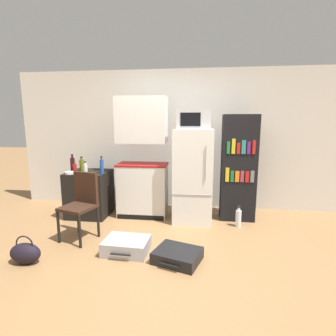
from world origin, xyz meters
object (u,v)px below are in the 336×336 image
at_px(suitcase_large_flat, 127,246).
at_px(bottle_ketchup_red, 75,168).
at_px(side_table, 90,193).
at_px(bookshelf, 238,168).
at_px(bottle_blue_soda, 102,166).
at_px(refrigerator, 193,175).
at_px(chair, 82,200).
at_px(water_bottle_front, 238,218).
at_px(suitcase_small_flat, 177,256).
at_px(bottle_olive_oil, 82,165).
at_px(handbag, 25,253).
at_px(bottle_clear_short, 85,169).
at_px(bottle_wine_dark, 73,164).
at_px(bowl, 70,173).
at_px(microwave, 194,119).
at_px(kitchen_hutch, 142,162).

bearing_deg(suitcase_large_flat, bottle_ketchup_red, 139.32).
bearing_deg(side_table, bottle_ketchup_red, -156.79).
xyz_separation_m(bookshelf, bottle_blue_soda, (-2.21, -0.27, 0.03)).
bearing_deg(refrigerator, side_table, -179.73).
bearing_deg(bookshelf, bottle_blue_soda, -173.11).
xyz_separation_m(chair, water_bottle_front, (2.20, 0.65, -0.40)).
xyz_separation_m(bottle_ketchup_red, suitcase_large_flat, (1.19, -1.13, -0.76)).
relative_size(bookshelf, suitcase_small_flat, 2.79).
xyz_separation_m(bottle_blue_soda, bottle_olive_oil, (-0.40, 0.13, -0.01)).
xyz_separation_m(bottle_ketchup_red, handbag, (0.12, -1.52, -0.72)).
bearing_deg(side_table, bottle_clear_short, -76.92).
relative_size(refrigerator, bottle_olive_oil, 5.84).
distance_m(bottle_wine_dark, bowl, 0.24).
height_order(microwave, bottle_clear_short, microwave).
bearing_deg(bookshelf, handbag, -145.78).
bearing_deg(bottle_blue_soda, bowl, -167.40).
bearing_deg(microwave, water_bottle_front, -17.17).
bearing_deg(water_bottle_front, chair, -163.47).
bearing_deg(bottle_ketchup_red, side_table, 23.21).
xyz_separation_m(bottle_wine_dark, suitcase_small_flat, (1.91, -1.33, -0.82)).
bearing_deg(microwave, bowl, -173.13).
relative_size(chair, suitcase_large_flat, 1.63).
distance_m(suitcase_large_flat, suitcase_small_flat, 0.66).
distance_m(bottle_ketchup_red, bottle_blue_soda, 0.49).
relative_size(kitchen_hutch, handbag, 5.54).
distance_m(bottle_clear_short, bowl, 0.27).
bearing_deg(bottle_olive_oil, bottle_ketchup_red, -131.06).
xyz_separation_m(bowl, suitcase_large_flat, (1.21, -0.98, -0.70)).
relative_size(bottle_wine_dark, bottle_olive_oil, 1.16).
bearing_deg(chair, bottle_ketchup_red, 138.31).
relative_size(kitchen_hutch, bottle_wine_dark, 6.76).
bearing_deg(handbag, bottle_ketchup_red, 94.41).
bearing_deg(bottle_olive_oil, bowl, -112.43).
xyz_separation_m(refrigerator, bottle_blue_soda, (-1.48, -0.13, 0.14)).
relative_size(bottle_clear_short, bowl, 1.47).
distance_m(bottle_ketchup_red, bottle_olive_oil, 0.13).
distance_m(bottle_blue_soda, bottle_olive_oil, 0.42).
bearing_deg(suitcase_small_flat, water_bottle_front, 71.46).
bearing_deg(bottle_blue_soda, chair, -90.67).
bearing_deg(bottle_blue_soda, bottle_olive_oil, 162.38).
height_order(bookshelf, bottle_olive_oil, bookshelf).
height_order(bottle_ketchup_red, bottle_blue_soda, bottle_blue_soda).
bearing_deg(bottle_blue_soda, suitcase_large_flat, -57.12).
relative_size(microwave, bowl, 3.63).
bearing_deg(bowl, handbag, -84.40).
bearing_deg(bottle_blue_soda, microwave, 4.88).
distance_m(bottle_ketchup_red, suitcase_large_flat, 1.81).
bearing_deg(bottle_olive_oil, bottle_clear_short, -53.20).
height_order(bottle_wine_dark, bottle_blue_soda, bottle_wine_dark).
distance_m(refrigerator, microwave, 0.89).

